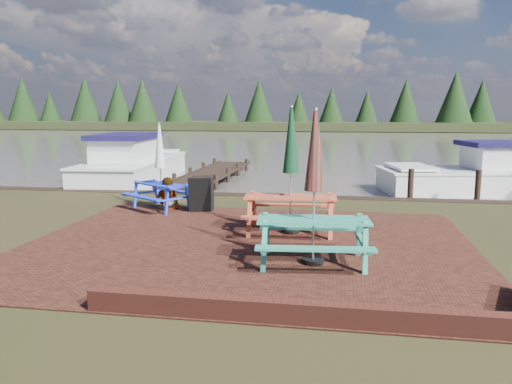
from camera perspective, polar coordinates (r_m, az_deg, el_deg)
The scene contains 13 objects.
ground at distance 9.23m, azimuth -2.14°, elevation -7.74°, with size 120.00×120.00×0.00m, color black.
paving at distance 10.17m, azimuth -0.97°, elevation -6.07°, with size 9.00×7.50×0.02m, color #351611.
brick_wall at distance 6.72m, azimuth 12.02°, elevation -13.20°, with size 6.21×1.79×0.30m.
water at distance 45.75m, azimuth 7.50°, elevation 5.79°, with size 120.00×60.00×0.02m, color #48443E.
far_treeline at distance 74.66m, azimuth 8.49°, elevation 9.60°, with size 120.00×10.00×8.10m.
picnic_table_teal at distance 8.78m, azimuth 6.62°, elevation -2.26°, with size 2.13×1.93×2.72m.
picnic_table_red at distance 10.98m, azimuth 3.98°, elevation 0.22°, with size 2.12×1.91×2.78m.
picnic_table_blue at distance 13.95m, azimuth -10.83°, elevation 1.39°, with size 2.25×2.20×2.36m.
chalkboard at distance 13.44m, azimuth -6.26°, elevation -0.22°, with size 0.63×0.70×0.96m.
jetty at distance 20.77m, azimuth -5.18°, elevation 2.07°, with size 1.76×9.08×1.00m.
boat_jetty at distance 21.17m, azimuth -13.92°, elevation 2.90°, with size 3.19×7.74×2.19m.
boat_near at distance 19.58m, azimuth 25.37°, elevation 1.63°, with size 7.79×3.96×2.01m.
person at distance 13.80m, azimuth -10.14°, elevation 1.64°, with size 0.66×0.43×1.81m, color gray.
Camera 1 is at (1.83, -8.63, 2.69)m, focal length 35.00 mm.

